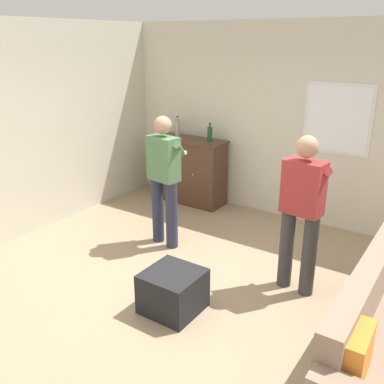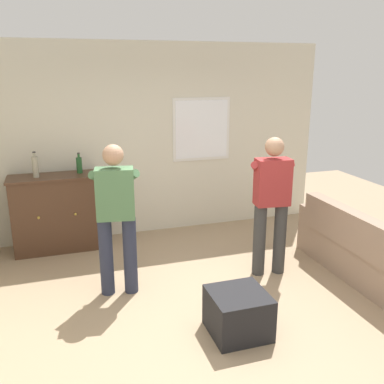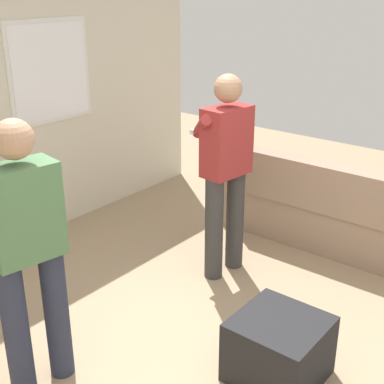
# 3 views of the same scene
# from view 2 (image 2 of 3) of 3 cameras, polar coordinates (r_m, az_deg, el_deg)

# --- Properties ---
(ground) EXTENTS (10.40, 10.40, 0.00)m
(ground) POSITION_cam_2_polar(r_m,az_deg,el_deg) (4.50, 3.41, -16.48)
(ground) COLOR #9E8466
(wall_back_with_window) EXTENTS (5.20, 0.15, 2.80)m
(wall_back_with_window) POSITION_cam_2_polar(r_m,az_deg,el_deg) (6.42, -4.88, 6.95)
(wall_back_with_window) COLOR beige
(wall_back_with_window) RESTS_ON ground
(couch) EXTENTS (0.57, 2.45, 0.85)m
(couch) POSITION_cam_2_polar(r_m,az_deg,el_deg) (5.36, 22.96, -8.21)
(couch) COLOR gray
(couch) RESTS_ON ground
(sideboard_cabinet) EXTENTS (1.20, 0.49, 1.05)m
(sideboard_cabinet) POSITION_cam_2_polar(r_m,az_deg,el_deg) (6.12, -17.54, -2.67)
(sideboard_cabinet) COLOR #472D1E
(sideboard_cabinet) RESTS_ON ground
(bottle_wine_green) EXTENTS (0.08, 0.08, 0.28)m
(bottle_wine_green) POSITION_cam_2_polar(r_m,az_deg,el_deg) (6.01, -14.81, 3.53)
(bottle_wine_green) COLOR #1E4C23
(bottle_wine_green) RESTS_ON sideboard_cabinet
(bottle_liquor_amber) EXTENTS (0.08, 0.08, 0.34)m
(bottle_liquor_amber) POSITION_cam_2_polar(r_m,az_deg,el_deg) (5.93, -20.16, 3.22)
(bottle_liquor_amber) COLOR gray
(bottle_liquor_amber) RESTS_ON sideboard_cabinet
(ottoman) EXTENTS (0.53, 0.53, 0.41)m
(ottoman) POSITION_cam_2_polar(r_m,az_deg,el_deg) (4.21, 6.15, -15.74)
(ottoman) COLOR black
(ottoman) RESTS_ON ground
(person_standing_left) EXTENTS (0.55, 0.50, 1.68)m
(person_standing_left) POSITION_cam_2_polar(r_m,az_deg,el_deg) (4.65, -10.09, -2.76)
(person_standing_left) COLOR #282D42
(person_standing_left) RESTS_ON ground
(person_standing_right) EXTENTS (0.55, 0.50, 1.68)m
(person_standing_right) POSITION_cam_2_polar(r_m,az_deg,el_deg) (5.12, 10.53, -1.01)
(person_standing_right) COLOR #383838
(person_standing_right) RESTS_ON ground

